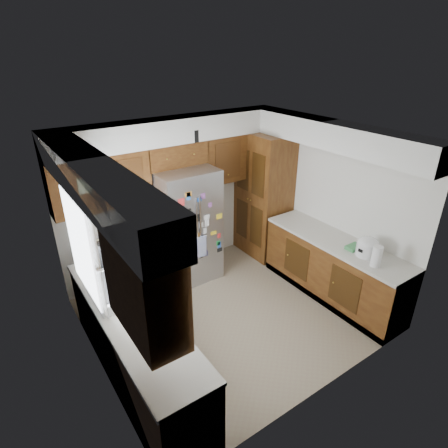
% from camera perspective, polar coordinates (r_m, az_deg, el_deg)
% --- Properties ---
extents(floor, '(3.60, 3.60, 0.00)m').
position_cam_1_polar(floor, '(5.42, 1.03, -13.49)').
color(floor, gray).
rests_on(floor, ground).
extents(room_shell, '(3.64, 3.24, 2.52)m').
position_cam_1_polar(room_shell, '(4.72, -2.43, 5.84)').
color(room_shell, silver).
rests_on(room_shell, ground).
extents(left_counter_run, '(1.36, 3.20, 0.92)m').
position_cam_1_polar(left_counter_run, '(4.69, -13.30, -14.91)').
color(left_counter_run, '#42200C').
rests_on(left_counter_run, ground).
extents(right_counter_run, '(0.63, 2.25, 0.92)m').
position_cam_1_polar(right_counter_run, '(5.77, 16.22, -6.82)').
color(right_counter_run, '#42200C').
rests_on(right_counter_run, ground).
extents(pantry, '(0.60, 0.90, 2.15)m').
position_cam_1_polar(pantry, '(6.47, 6.03, 4.33)').
color(pantry, '#42200C').
rests_on(pantry, ground).
extents(fridge, '(0.90, 0.79, 1.80)m').
position_cam_1_polar(fridge, '(5.80, -5.82, -0.21)').
color(fridge, '#A2A2A7').
rests_on(fridge, ground).
extents(bridge_cabinet, '(0.96, 0.34, 0.35)m').
position_cam_1_polar(bridge_cabinet, '(5.61, -7.47, 10.56)').
color(bridge_cabinet, '#42200C').
rests_on(bridge_cabinet, fridge).
extents(fridge_top_items, '(0.77, 0.36, 0.30)m').
position_cam_1_polar(fridge_top_items, '(5.51, -7.39, 13.61)').
color(fridge_top_items, blue).
rests_on(fridge_top_items, bridge_cabinet).
extents(sink_assembly, '(0.52, 0.70, 0.37)m').
position_cam_1_polar(sink_assembly, '(4.37, -16.08, -9.38)').
color(sink_assembly, silver).
rests_on(sink_assembly, left_counter_run).
extents(left_counter_clutter, '(0.39, 0.84, 0.38)m').
position_cam_1_polar(left_counter_clutter, '(4.96, -18.54, -4.36)').
color(left_counter_clutter, black).
rests_on(left_counter_clutter, left_counter_run).
extents(rice_cooker, '(0.29, 0.28, 0.25)m').
position_cam_1_polar(rice_cooker, '(5.22, 21.05, -3.20)').
color(rice_cooker, white).
rests_on(rice_cooker, right_counter_run).
extents(paper_towel, '(0.12, 0.12, 0.28)m').
position_cam_1_polar(paper_towel, '(5.01, 22.24, -4.58)').
color(paper_towel, white).
rests_on(paper_towel, right_counter_run).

